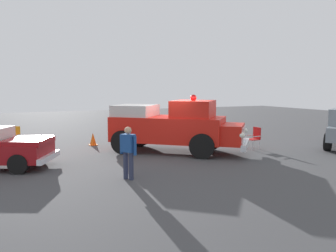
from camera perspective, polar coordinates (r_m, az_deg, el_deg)
The scene contains 6 objects.
ground_plane at distance 14.99m, azimuth 1.77°, elevation -4.62°, with size 60.00×60.00×0.00m, color #424244.
vintage_fire_truck at distance 15.08m, azimuth 0.85°, elevation 0.05°, with size 5.90×5.56×2.59m.
lawn_chair_by_car at distance 16.57m, azimuth 14.43°, elevation -1.69°, with size 0.54×0.55×1.02m.
lawn_chair_spare at distance 17.99m, azimuth -24.44°, elevation -1.44°, with size 0.66×0.66×1.02m.
spectator_standing at distance 10.71m, azimuth -6.71°, elevation -3.90°, with size 0.45×0.59×1.68m.
traffic_cone at distance 17.48m, azimuth -12.50°, elevation -2.16°, with size 0.40×0.40×0.64m.
Camera 1 is at (6.57, 13.17, 2.88)m, focal length 36.24 mm.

